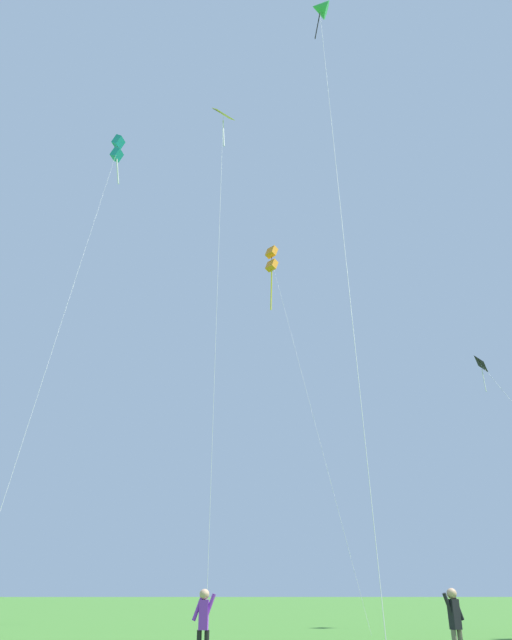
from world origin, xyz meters
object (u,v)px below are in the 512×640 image
Objects in this scene: kite_orange_box at (272,261)px; kite_black_large at (491,378)px; kite_yellow_diamond at (223,136)px; kite_green_small at (320,9)px; person_foreground_watcher at (204,621)px; kite_teal_box at (117,150)px; person_in_blue_jacket at (455,621)px.

kite_orange_box reaches higher than kite_black_large.
kite_orange_box is 0.94× the size of kite_yellow_diamond.
kite_green_small reaches higher than person_foreground_watcher.
kite_green_small is 0.94× the size of kite_teal_box.
kite_black_large is (12.01, -3.69, -9.60)m from kite_orange_box.
kite_yellow_diamond is 14.74× the size of person_foreground_watcher.
kite_yellow_diamond is 14.60× the size of person_in_blue_jacket.
kite_yellow_diamond is at bearing 92.77° from person_foreground_watcher.
kite_orange_box is 13.01m from kite_teal_box.
kite_yellow_diamond reaches higher than person_foreground_watcher.
person_in_blue_jacket is (5.75, -0.04, 0.01)m from person_foreground_watcher.
kite_green_small is 7.72m from kite_yellow_diamond.
kite_black_large is at bearing -17.08° from kite_orange_box.
kite_orange_box is at bearing 76.02° from kite_yellow_diamond.
kite_orange_box is at bearing 15.67° from kite_teal_box.
kite_orange_box is 16.04m from kite_green_small.
person_in_blue_jacket is at bearing -52.96° from kite_yellow_diamond.
kite_orange_box reaches higher than person_in_blue_jacket.
person_foreground_watcher is at bearing -132.35° from kite_green_small.
kite_orange_box is at bearing 82.76° from person_foreground_watcher.
kite_green_small is at bearing -132.07° from kite_black_large.
kite_teal_box is (-7.70, 8.66, 6.47)m from kite_yellow_diamond.
kite_teal_box is at bearing -164.33° from kite_orange_box.
kite_orange_box is at bearing 97.16° from kite_green_small.
kite_teal_box reaches higher than person_in_blue_jacket.
kite_teal_box is (-12.47, 11.95, 1.38)m from kite_green_small.
kite_black_large is (10.14, 11.23, -15.18)m from kite_green_small.
kite_teal_box is 33.60m from person_foreground_watcher.
kite_black_large is at bearing 28.04° from kite_yellow_diamond.
kite_green_small is 21.43m from kite_black_large.
kite_teal_box is (-10.59, -2.97, 6.95)m from kite_orange_box.
kite_green_small is (1.87, -14.92, 5.57)m from kite_orange_box.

